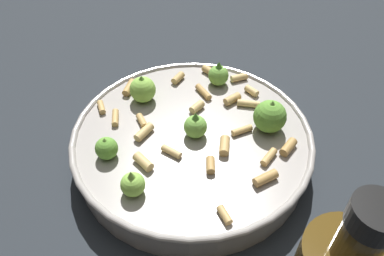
% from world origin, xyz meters
% --- Properties ---
extents(ground_plane, '(2.40, 2.40, 0.00)m').
position_xyz_m(ground_plane, '(0.00, 0.00, 0.00)').
color(ground_plane, '#23282D').
extents(cooking_pan, '(0.33, 0.33, 0.10)m').
position_xyz_m(cooking_pan, '(-0.00, 0.00, 0.03)').
color(cooking_pan, '#9E9993').
rests_on(cooking_pan, ground).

